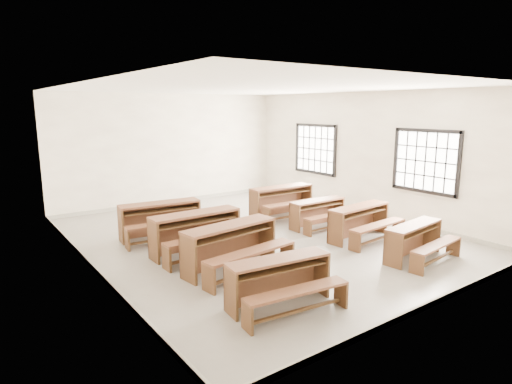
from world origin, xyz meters
TOP-DOWN VIEW (x-y plane):
  - room at (0.09, 0.00)m, footprint 8.50×8.50m
  - desk_set_0 at (-1.69, -2.93)m, footprint 1.64×0.99m
  - desk_set_1 at (-1.49, -1.35)m, footprint 1.90×1.15m
  - desk_set_2 at (-1.58, -0.23)m, footprint 1.80×0.95m
  - desk_set_3 at (-1.73, 1.14)m, footprint 1.82×1.09m
  - desk_set_4 at (1.59, -2.91)m, footprint 1.56×0.93m
  - desk_set_5 at (1.72, -1.47)m, footprint 1.67×0.96m
  - desk_set_6 at (1.65, -0.25)m, footprint 1.46×0.77m
  - desk_set_7 at (1.62, 1.06)m, footprint 1.78×0.98m

SIDE VIEW (x-z plane):
  - desk_set_6 at x=1.65m, z-range 0.05..0.71m
  - desk_set_4 at x=1.59m, z-range 0.05..0.72m
  - desk_set_0 at x=-1.69m, z-range 0.06..0.76m
  - desk_set_5 at x=1.72m, z-range 0.06..0.78m
  - desk_set_3 at x=-1.73m, z-range 0.06..0.84m
  - desk_set_7 at x=1.62m, z-range 0.06..0.85m
  - desk_set_2 at x=-1.58m, z-range 0.07..0.87m
  - desk_set_1 at x=-1.49m, z-range 0.07..0.88m
  - room at x=0.09m, z-range 0.54..3.74m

